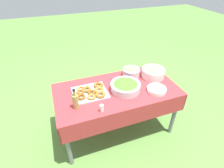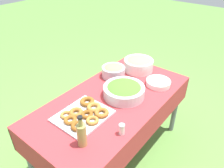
{
  "view_description": "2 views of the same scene",
  "coord_description": "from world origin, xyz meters",
  "px_view_note": "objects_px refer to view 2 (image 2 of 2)",
  "views": [
    {
      "loc": [
        -0.64,
        -1.58,
        1.97
      ],
      "look_at": [
        -0.06,
        0.0,
        0.79
      ],
      "focal_mm": 28.0,
      "sensor_mm": 36.0,
      "label": 1
    },
    {
      "loc": [
        -1.18,
        -0.93,
        1.81
      ],
      "look_at": [
        0.06,
        0.05,
        0.79
      ],
      "focal_mm": 35.0,
      "sensor_mm": 36.0,
      "label": 2
    }
  ],
  "objects_px": {
    "salad_bowl": "(124,90)",
    "donut_platter": "(84,114)",
    "bread_bowl": "(113,71)",
    "pasta_bowl": "(139,64)",
    "olive_oil_bottle": "(82,134)",
    "plate_stack": "(158,83)"
  },
  "relations": [
    {
      "from": "salad_bowl",
      "to": "bread_bowl",
      "type": "relative_size",
      "value": 1.57
    },
    {
      "from": "donut_platter",
      "to": "bread_bowl",
      "type": "distance_m",
      "value": 0.64
    },
    {
      "from": "salad_bowl",
      "to": "pasta_bowl",
      "type": "distance_m",
      "value": 0.49
    },
    {
      "from": "pasta_bowl",
      "to": "plate_stack",
      "type": "distance_m",
      "value": 0.33
    },
    {
      "from": "donut_platter",
      "to": "salad_bowl",
      "type": "bearing_deg",
      "value": -11.14
    },
    {
      "from": "olive_oil_bottle",
      "to": "donut_platter",
      "type": "bearing_deg",
      "value": 42.05
    },
    {
      "from": "bread_bowl",
      "to": "pasta_bowl",
      "type": "bearing_deg",
      "value": -25.09
    },
    {
      "from": "salad_bowl",
      "to": "olive_oil_bottle",
      "type": "height_order",
      "value": "olive_oil_bottle"
    },
    {
      "from": "donut_platter",
      "to": "olive_oil_bottle",
      "type": "bearing_deg",
      "value": -137.95
    },
    {
      "from": "donut_platter",
      "to": "bread_bowl",
      "type": "bearing_deg",
      "value": 17.71
    },
    {
      "from": "pasta_bowl",
      "to": "bread_bowl",
      "type": "height_order",
      "value": "pasta_bowl"
    },
    {
      "from": "salad_bowl",
      "to": "olive_oil_bottle",
      "type": "bearing_deg",
      "value": -170.06
    },
    {
      "from": "plate_stack",
      "to": "bread_bowl",
      "type": "xyz_separation_m",
      "value": [
        -0.14,
        0.42,
        0.04
      ]
    },
    {
      "from": "salad_bowl",
      "to": "bread_bowl",
      "type": "xyz_separation_m",
      "value": [
        0.2,
        0.27,
        0.01
      ]
    },
    {
      "from": "pasta_bowl",
      "to": "donut_platter",
      "type": "height_order",
      "value": "pasta_bowl"
    },
    {
      "from": "plate_stack",
      "to": "pasta_bowl",
      "type": "bearing_deg",
      "value": 67.04
    },
    {
      "from": "donut_platter",
      "to": "plate_stack",
      "type": "bearing_deg",
      "value": -17.15
    },
    {
      "from": "salad_bowl",
      "to": "bread_bowl",
      "type": "height_order",
      "value": "bread_bowl"
    },
    {
      "from": "salad_bowl",
      "to": "donut_platter",
      "type": "xyz_separation_m",
      "value": [
        -0.4,
        0.08,
        -0.04
      ]
    },
    {
      "from": "donut_platter",
      "to": "olive_oil_bottle",
      "type": "relative_size",
      "value": 1.64
    },
    {
      "from": "donut_platter",
      "to": "olive_oil_bottle",
      "type": "distance_m",
      "value": 0.29
    },
    {
      "from": "donut_platter",
      "to": "plate_stack",
      "type": "distance_m",
      "value": 0.78
    }
  ]
}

